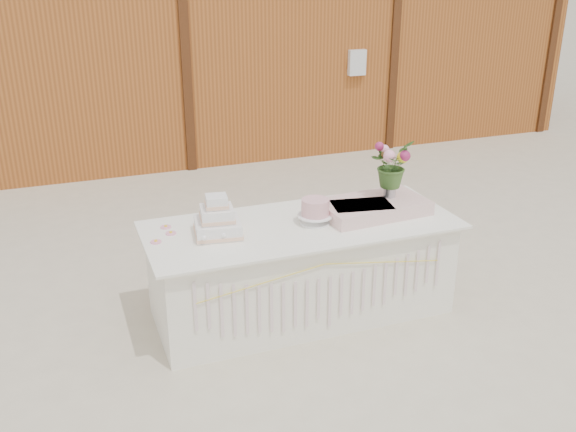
# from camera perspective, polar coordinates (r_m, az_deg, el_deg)

# --- Properties ---
(ground) EXTENTS (80.00, 80.00, 0.00)m
(ground) POSITION_cam_1_polar(r_m,az_deg,el_deg) (5.25, 1.16, -8.46)
(ground) COLOR beige
(ground) RESTS_ON ground
(barn) EXTENTS (12.60, 4.60, 3.30)m
(barn) POSITION_cam_1_polar(r_m,az_deg,el_deg) (10.38, -11.63, 16.14)
(barn) COLOR #9F5521
(barn) RESTS_ON ground
(cake_table) EXTENTS (2.40, 1.00, 0.77)m
(cake_table) POSITION_cam_1_polar(r_m,az_deg,el_deg) (5.06, 1.22, -4.71)
(cake_table) COLOR white
(cake_table) RESTS_ON ground
(wedding_cake) EXTENTS (0.38, 0.38, 0.30)m
(wedding_cake) POSITION_cam_1_polar(r_m,az_deg,el_deg) (4.70, -6.30, -0.49)
(wedding_cake) COLOR white
(wedding_cake) RESTS_ON cake_table
(pink_cake_stand) EXTENTS (0.27, 0.27, 0.20)m
(pink_cake_stand) POSITION_cam_1_polar(r_m,az_deg,el_deg) (4.88, 2.44, 0.54)
(pink_cake_stand) COLOR white
(pink_cake_stand) RESTS_ON cake_table
(satin_runner) EXTENTS (0.87, 0.54, 0.11)m
(satin_runner) POSITION_cam_1_polar(r_m,az_deg,el_deg) (5.13, 7.56, 0.81)
(satin_runner) COLOR #FFD1CD
(satin_runner) RESTS_ON cake_table
(flower_vase) EXTENTS (0.10, 0.10, 0.13)m
(flower_vase) POSITION_cam_1_polar(r_m,az_deg,el_deg) (5.21, 9.02, 2.43)
(flower_vase) COLOR #BABABF
(flower_vase) RESTS_ON satin_runner
(bouquet) EXTENTS (0.44, 0.43, 0.37)m
(bouquet) POSITION_cam_1_polar(r_m,az_deg,el_deg) (5.13, 9.19, 5.08)
(bouquet) COLOR #3A6026
(bouquet) RESTS_ON flower_vase
(loose_flowers) EXTENTS (0.23, 0.41, 0.02)m
(loose_flowers) POSITION_cam_1_polar(r_m,az_deg,el_deg) (4.77, -11.10, -1.67)
(loose_flowers) COLOR pink
(loose_flowers) RESTS_ON cake_table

